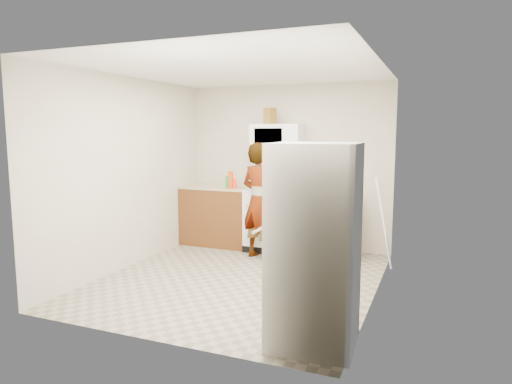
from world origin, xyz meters
The scene contains 20 objects.
floor centered at (0.00, 0.00, 0.00)m, with size 3.60×3.60×0.00m, color gray.
back_wall centered at (0.00, 1.79, 1.25)m, with size 3.20×0.02×2.50m, color beige.
right_wall centered at (1.59, 0.00, 1.25)m, with size 0.02×3.60×2.50m, color beige.
cabinet_left centered at (-1.04, 1.49, 0.45)m, with size 1.12×0.62×0.90m, color brown.
counter_left centered at (-1.04, 1.49, 0.92)m, with size 1.14×0.64×0.04m, color tan.
cabinet_right centered at (0.68, 1.49, 0.45)m, with size 0.80×0.62×0.90m, color brown.
counter_right centered at (0.68, 1.49, 0.92)m, with size 0.82×0.64×0.04m, color tan.
gas_range centered at (-0.10, 1.48, 0.49)m, with size 0.76×0.65×1.13m.
microwave centered at (-0.10, 1.61, 1.70)m, with size 0.76×0.38×0.40m, color white.
person centered at (-0.14, 0.97, 0.82)m, with size 0.60×0.39×1.64m, color tan.
fridge centered at (1.27, -1.31, 0.85)m, with size 0.70×0.70×1.70m, color silver.
kettle centered at (0.70, 1.71, 1.03)m, with size 0.16×0.16×0.19m, color white.
jug centered at (-0.20, 1.56, 2.02)m, with size 0.14×0.14×0.24m, color brown.
saucepan centered at (-0.32, 1.58, 1.01)m, with size 0.22×0.22×0.12m, color #AEAEB2.
tray centered at (0.09, 1.35, 0.96)m, with size 0.25×0.16×0.05m, color silver.
bottle_spray centered at (-0.71, 1.24, 1.07)m, with size 0.08×0.08×0.26m, color red.
bottle_hot_sauce centered at (-0.66, 1.29, 1.01)m, with size 0.05×0.05×0.15m, color #FC491C.
bottle_green_cap centered at (-0.78, 1.27, 1.03)m, with size 0.06×0.06×0.19m, color #198E32.
pot_lid centered at (-0.68, 1.37, 0.94)m, with size 0.24×0.24×0.01m, color white.
broom centered at (1.56, 1.05, 0.61)m, with size 0.03×0.03×1.22m, color white.
Camera 1 is at (2.21, -4.92, 1.79)m, focal length 32.00 mm.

